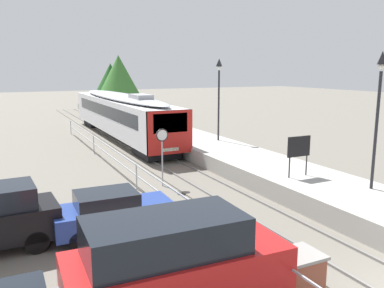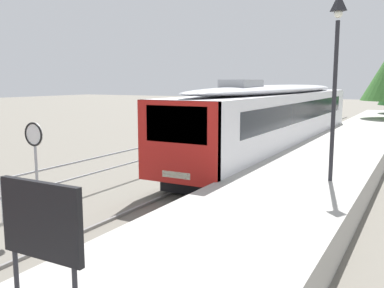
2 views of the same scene
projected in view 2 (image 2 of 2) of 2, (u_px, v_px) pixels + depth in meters
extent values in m
plane|color=#6B665B|center=(191.00, 163.00, 20.04)|extent=(160.00, 160.00, 0.00)
cube|color=#6B665B|center=(251.00, 168.00, 18.60)|extent=(3.20, 60.00, 0.06)
cube|color=slate|center=(236.00, 165.00, 18.93)|extent=(0.08, 60.00, 0.08)
cube|color=slate|center=(266.00, 168.00, 18.24)|extent=(0.08, 60.00, 0.08)
cube|color=silver|center=(279.00, 118.00, 21.72)|extent=(2.80, 20.56, 2.55)
cube|color=red|center=(178.00, 142.00, 12.90)|extent=(2.80, 0.24, 2.55)
cube|color=black|center=(176.00, 124.00, 12.75)|extent=(2.13, 0.08, 1.12)
cube|color=black|center=(279.00, 110.00, 21.66)|extent=(2.82, 17.27, 0.92)
ellipsoid|color=#9EA0A5|center=(280.00, 89.00, 21.50)|extent=(2.69, 19.74, 0.44)
cube|color=#9EA0A5|center=(242.00, 84.00, 17.01)|extent=(1.10, 2.20, 0.36)
cube|color=#EAE5C6|center=(177.00, 175.00, 12.98)|extent=(1.00, 0.10, 0.20)
cube|color=black|center=(211.00, 177.00, 15.12)|extent=(2.24, 3.20, 0.55)
cube|color=black|center=(314.00, 132.00, 28.77)|extent=(2.24, 3.20, 0.55)
cube|color=#A8A59E|center=(327.00, 166.00, 16.98)|extent=(3.90, 60.00, 0.90)
cylinder|color=#232328|center=(334.00, 103.00, 12.18)|extent=(0.12, 0.12, 4.60)
pyramid|color=#232328|center=(339.00, 2.00, 11.77)|extent=(0.34, 0.34, 0.50)
sphere|color=silver|center=(338.00, 14.00, 11.82)|extent=(0.24, 0.24, 0.24)
cylinder|color=#232328|center=(17.00, 286.00, 5.13)|extent=(0.06, 0.06, 0.90)
cube|color=black|center=(41.00, 220.00, 4.77)|extent=(1.20, 0.08, 0.90)
cylinder|color=#9EA0A5|center=(37.00, 189.00, 10.77)|extent=(0.07, 0.07, 2.20)
cylinder|color=white|center=(34.00, 134.00, 10.55)|extent=(0.60, 0.03, 0.60)
torus|color=black|center=(33.00, 134.00, 10.54)|extent=(0.61, 0.05, 0.61)
cube|color=#9EA0A5|center=(1.00, 180.00, 11.34)|extent=(0.05, 36.00, 0.05)
cube|color=#9EA0A5|center=(2.00, 198.00, 11.42)|extent=(0.05, 36.00, 0.05)
cylinder|color=#9EA0A5|center=(2.00, 200.00, 11.42)|extent=(0.06, 0.06, 1.25)
cylinder|color=#9EA0A5|center=(175.00, 152.00, 19.22)|extent=(0.06, 0.06, 1.25)
cylinder|color=#9EA0A5|center=(248.00, 132.00, 27.02)|extent=(0.06, 0.06, 1.25)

